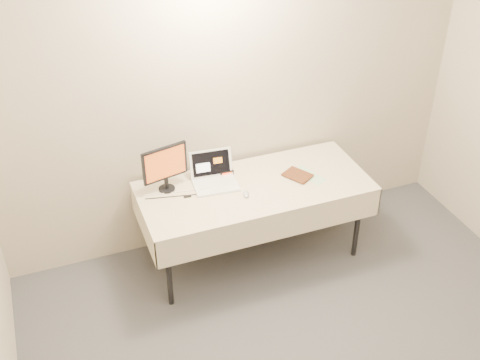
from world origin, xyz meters
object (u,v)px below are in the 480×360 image
object	(u,v)px
table	(255,192)
monitor	(165,165)
book	(293,169)
laptop	(214,176)

from	to	relation	value
table	monitor	size ratio (longest dim) A/B	4.81
table	monitor	xyz separation A→B (m)	(-0.67, 0.20, 0.29)
book	table	bearing A→B (deg)	141.27
laptop	book	world-z (taller)	laptop
monitor	book	world-z (taller)	monitor
table	book	xyz separation A→B (m)	(0.31, -0.04, 0.17)
laptop	monitor	world-z (taller)	monitor
table	book	size ratio (longest dim) A/B	8.52
table	laptop	bearing A→B (deg)	150.60
laptop	book	bearing A→B (deg)	-13.91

